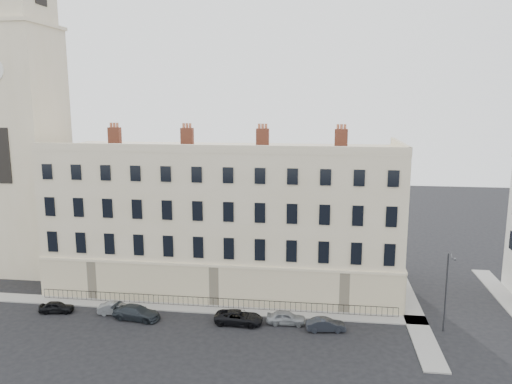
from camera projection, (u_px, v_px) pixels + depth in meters
ground at (269, 338)px, 42.39m from camera, size 160.00×160.00×0.00m
terrace at (226, 217)px, 53.45m from camera, size 36.22×12.22×17.00m
church_tower at (20, 111)px, 56.51m from camera, size 8.00×8.13×44.00m
pavement_terrace at (172, 307)px, 48.55m from camera, size 48.00×2.00×0.12m
pavement_east_return at (410, 307)px, 48.48m from camera, size 2.00×24.00×0.12m
pavement_adjacent at (511, 304)px, 49.12m from camera, size 2.00×20.00×0.12m
railings at (213, 303)px, 48.33m from camera, size 35.00×0.04×0.96m
car_a at (57, 307)px, 47.33m from camera, size 3.33×1.75×1.08m
car_b at (117, 308)px, 46.97m from camera, size 3.53×1.61×1.12m
car_c at (137, 312)px, 45.87m from camera, size 4.63×2.37×1.28m
car_d at (239, 317)px, 44.93m from camera, size 4.42×2.16×1.21m
car_e at (286, 318)px, 44.88m from camera, size 3.59×1.58×1.20m
car_f at (326, 325)px, 43.56m from camera, size 3.54×1.62×1.13m
streetlamp at (446, 289)px, 42.79m from camera, size 0.42×1.53×7.11m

